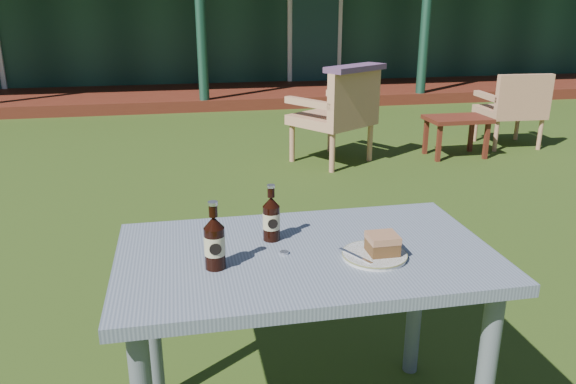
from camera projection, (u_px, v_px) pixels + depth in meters
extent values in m
plane|color=#334916|center=(248.00, 250.00, 3.52)|extent=(80.00, 80.00, 0.00)
cube|color=#163B2A|center=(190.00, 10.00, 11.92)|extent=(15.00, 6.00, 2.60)
cube|color=#5A2215|center=(202.00, 96.00, 8.69)|extent=(15.00, 1.80, 0.16)
cylinder|color=#163B2A|center=(201.00, 21.00, 7.58)|extent=(0.14, 0.14, 2.45)
cylinder|color=#163B2A|center=(426.00, 20.00, 8.18)|extent=(0.14, 0.14, 2.45)
cube|color=white|center=(315.00, 31.00, 9.58)|extent=(0.95, 0.06, 2.00)
cube|color=#193D38|center=(315.00, 31.00, 9.55)|extent=(0.80, 0.04, 1.85)
cube|color=slate|center=(306.00, 257.00, 1.81)|extent=(1.20, 0.70, 0.04)
cylinder|color=slate|center=(485.00, 383.00, 1.77)|extent=(0.06, 0.06, 0.68)
cylinder|color=slate|center=(152.00, 326.00, 2.08)|extent=(0.06, 0.06, 0.68)
cylinder|color=slate|center=(415.00, 299.00, 2.27)|extent=(0.06, 0.06, 0.68)
cylinder|color=silver|center=(374.00, 255.00, 1.75)|extent=(0.20, 0.20, 0.01)
cylinder|color=olive|center=(374.00, 254.00, 1.75)|extent=(0.20, 0.20, 0.00)
cube|color=#55361B|center=(382.00, 247.00, 1.75)|extent=(0.09, 0.08, 0.04)
cube|color=#A66F4A|center=(383.00, 238.00, 1.74)|extent=(0.09, 0.09, 0.02)
cube|color=silver|center=(356.00, 256.00, 1.73)|extent=(0.07, 0.13, 0.00)
cylinder|color=black|center=(271.00, 223.00, 1.87)|extent=(0.06, 0.06, 0.12)
cone|color=black|center=(271.00, 202.00, 1.84)|extent=(0.06, 0.06, 0.03)
cylinder|color=black|center=(271.00, 192.00, 1.83)|extent=(0.02, 0.02, 0.03)
cylinder|color=silver|center=(271.00, 186.00, 1.83)|extent=(0.03, 0.03, 0.01)
cylinder|color=#C5C08B|center=(271.00, 221.00, 1.86)|extent=(0.06, 0.06, 0.05)
cylinder|color=black|center=(273.00, 224.00, 1.84)|extent=(0.03, 0.00, 0.03)
cylinder|color=black|center=(215.00, 248.00, 1.67)|extent=(0.06, 0.06, 0.13)
cone|color=black|center=(214.00, 222.00, 1.64)|extent=(0.06, 0.06, 0.04)
cylinder|color=black|center=(213.00, 211.00, 1.63)|extent=(0.03, 0.03, 0.04)
cylinder|color=silver|center=(213.00, 203.00, 1.62)|extent=(0.03, 0.03, 0.01)
cylinder|color=#C5C08B|center=(215.00, 245.00, 1.66)|extent=(0.06, 0.06, 0.06)
cylinder|color=black|center=(215.00, 249.00, 1.63)|extent=(0.04, 0.00, 0.04)
cylinder|color=silver|center=(284.00, 253.00, 1.78)|extent=(0.03, 0.03, 0.01)
cube|color=tan|center=(332.00, 119.00, 5.35)|extent=(0.89, 0.88, 0.09)
cube|color=tan|center=(355.00, 95.00, 5.09)|extent=(0.59, 0.43, 0.43)
cube|color=tan|center=(350.00, 96.00, 5.50)|extent=(0.38, 0.52, 0.06)
cube|color=tan|center=(309.00, 103.00, 5.11)|extent=(0.38, 0.52, 0.06)
cylinder|color=tan|center=(330.00, 134.00, 5.78)|extent=(0.05, 0.05, 0.36)
cylinder|color=tan|center=(292.00, 143.00, 5.42)|extent=(0.05, 0.05, 0.36)
cylinder|color=tan|center=(370.00, 142.00, 5.44)|extent=(0.05, 0.05, 0.36)
cylinder|color=tan|center=(332.00, 153.00, 5.07)|extent=(0.05, 0.05, 0.36)
cube|color=tan|center=(509.00, 112.00, 5.97)|extent=(0.61, 0.57, 0.08)
cube|color=tan|center=(524.00, 93.00, 5.67)|extent=(0.58, 0.10, 0.38)
cube|color=tan|center=(533.00, 95.00, 5.97)|extent=(0.09, 0.51, 0.05)
cube|color=tan|center=(487.00, 96.00, 5.90)|extent=(0.09, 0.51, 0.05)
cylinder|color=tan|center=(517.00, 125.00, 6.28)|extent=(0.05, 0.05, 0.32)
cylinder|color=tan|center=(476.00, 127.00, 6.21)|extent=(0.05, 0.05, 0.32)
cylinder|color=tan|center=(540.00, 134.00, 5.86)|extent=(0.05, 0.05, 0.32)
cylinder|color=tan|center=(496.00, 136.00, 5.79)|extent=(0.05, 0.05, 0.32)
cube|color=#5E3D62|center=(356.00, 68.00, 5.01)|extent=(0.65, 0.53, 0.05)
cube|color=#5A2215|center=(457.00, 119.00, 5.53)|extent=(0.60, 0.40, 0.04)
cube|color=#5A2215|center=(439.00, 143.00, 5.41)|extent=(0.04, 0.04, 0.36)
cube|color=#5A2215|center=(486.00, 141.00, 5.50)|extent=(0.04, 0.04, 0.36)
cube|color=#5A2215|center=(426.00, 136.00, 5.68)|extent=(0.04, 0.04, 0.36)
cube|color=#5A2215|center=(471.00, 134.00, 5.78)|extent=(0.04, 0.04, 0.36)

